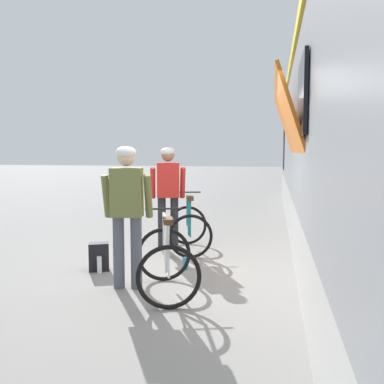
{
  "coord_description": "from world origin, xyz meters",
  "views": [
    {
      "loc": [
        1.11,
        -5.5,
        1.71
      ],
      "look_at": [
        -0.18,
        1.15,
        1.05
      ],
      "focal_mm": 39.95,
      "sensor_mm": 36.0,
      "label": 1
    }
  ],
  "objects": [
    {
      "name": "backpack_on_platform",
      "position": [
        -1.33,
        0.11,
        0.2
      ],
      "size": [
        0.33,
        0.27,
        0.4
      ],
      "primitive_type": "cube",
      "rotation": [
        0.0,
        0.0,
        0.38
      ],
      "color": "black",
      "rests_on": "ground"
    },
    {
      "name": "cyclist_far_in_red",
      "position": [
        -0.7,
        1.66,
        1.05
      ],
      "size": [
        0.66,
        0.43,
        1.76
      ],
      "color": "#232328",
      "rests_on": "ground"
    },
    {
      "name": "cyclist_near_in_olive",
      "position": [
        -0.66,
        -0.55,
        1.05
      ],
      "size": [
        0.64,
        0.37,
        1.76
      ],
      "color": "#4C515B",
      "rests_on": "ground"
    },
    {
      "name": "water_bottle_near_the_bikes",
      "position": [
        -0.12,
        0.37,
        0.09
      ],
      "size": [
        0.07,
        0.07,
        0.18
      ],
      "primitive_type": "cylinder",
      "color": "#338CCC",
      "rests_on": "ground"
    },
    {
      "name": "water_bottle_by_the_backpack",
      "position": [
        -1.27,
        -0.03,
        0.12
      ],
      "size": [
        0.07,
        0.07,
        0.24
      ],
      "primitive_type": "cylinder",
      "color": "silver",
      "rests_on": "ground"
    },
    {
      "name": "bicycle_far_teal",
      "position": [
        -0.3,
        1.51,
        0.4
      ],
      "size": [
        0.95,
        1.21,
        0.99
      ],
      "color": "black",
      "rests_on": "ground"
    },
    {
      "name": "bicycle_near_white",
      "position": [
        -0.13,
        -0.68,
        0.4
      ],
      "size": [
        1.0,
        1.24,
        0.99
      ],
      "color": "black",
      "rests_on": "ground"
    },
    {
      "name": "ground_plane",
      "position": [
        0.0,
        0.0,
        0.0
      ],
      "size": [
        80.0,
        80.0,
        0.0
      ],
      "primitive_type": "plane",
      "color": "gray"
    }
  ]
}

